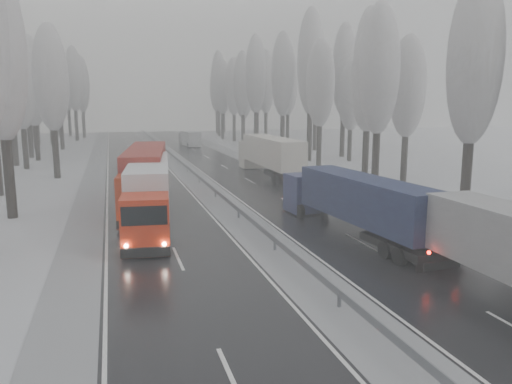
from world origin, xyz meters
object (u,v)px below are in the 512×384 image
truck_blue_box (354,200)px  truck_red_red (145,173)px  box_truck_distant (190,139)px  truck_cream_box (269,153)px  truck_red_white (149,189)px

truck_blue_box → truck_red_red: 16.91m
truck_blue_box → box_truck_distant: (0.11, 64.99, -0.73)m
truck_cream_box → truck_red_red: truck_red_red is taller
truck_blue_box → truck_cream_box: truck_cream_box is taller
truck_cream_box → truck_red_red: bearing=-138.3°
truck_red_white → truck_cream_box: bearing=58.8°
truck_blue_box → truck_red_white: 13.23m
truck_cream_box → box_truck_distant: bearing=93.3°
truck_blue_box → truck_red_red: (-11.39, 12.50, 0.42)m
box_truck_distant → truck_red_red: bearing=-108.7°
truck_cream_box → box_truck_distant: truck_cream_box is taller
truck_cream_box → box_truck_distant: (-2.54, 39.84, -1.07)m
truck_red_red → box_truck_distant: bearing=85.1°
truck_red_red → truck_red_white: bearing=-84.4°
truck_blue_box → truck_cream_box: size_ratio=0.87×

